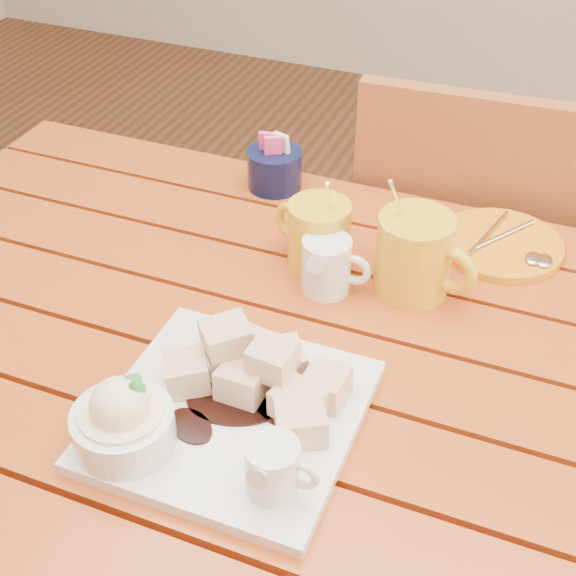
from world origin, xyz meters
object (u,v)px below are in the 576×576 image
at_px(coffee_mug_left, 317,233).
at_px(orange_saucer, 501,245).
at_px(table, 263,400).
at_px(coffee_mug_right, 416,254).
at_px(chair_far, 478,278).
at_px(dessert_plate, 211,409).

xyz_separation_m(coffee_mug_left, orange_saucer, (0.23, 0.13, -0.04)).
height_order(table, coffee_mug_left, coffee_mug_left).
bearing_deg(orange_saucer, coffee_mug_right, -123.70).
xyz_separation_m(orange_saucer, chair_far, (-0.05, 0.25, -0.25)).
height_order(dessert_plate, coffee_mug_right, coffee_mug_right).
distance_m(coffee_mug_left, orange_saucer, 0.27).
bearing_deg(table, orange_saucer, 52.04).
distance_m(dessert_plate, coffee_mug_right, 0.35).
bearing_deg(dessert_plate, table, 93.70).
relative_size(coffee_mug_left, orange_saucer, 0.81).
relative_size(dessert_plate, orange_saucer, 1.55).
xyz_separation_m(coffee_mug_right, chair_far, (0.05, 0.38, -0.30)).
height_order(coffee_mug_right, chair_far, same).
relative_size(table, dessert_plate, 4.43).
bearing_deg(chair_far, table, 68.00).
height_order(coffee_mug_left, coffee_mug_right, coffee_mug_right).
distance_m(table, orange_saucer, 0.40).
bearing_deg(coffee_mug_left, orange_saucer, 49.75).
relative_size(table, chair_far, 1.31).
distance_m(table, coffee_mug_right, 0.27).
bearing_deg(table, coffee_mug_right, 48.83).
xyz_separation_m(table, dessert_plate, (0.01, -0.15, 0.14)).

